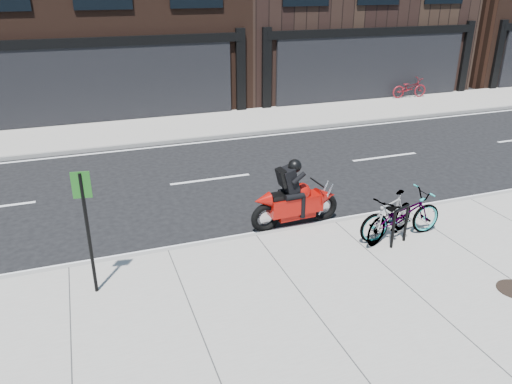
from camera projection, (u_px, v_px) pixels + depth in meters
name	position (u px, v px, depth m)	size (l,w,h in m)	color
ground	(230.00, 206.00, 13.01)	(120.00, 120.00, 0.00)	black
sidewalk_near	(315.00, 315.00, 8.65)	(60.00, 6.00, 0.13)	gray
sidewalk_far	(173.00, 128.00, 19.69)	(60.00, 3.50, 0.13)	gray
bike_rack	(400.00, 223.00, 10.66)	(0.50, 0.23, 0.89)	black
bicycle_front	(401.00, 215.00, 10.97)	(0.71, 2.04, 1.07)	gray
bicycle_rear	(391.00, 216.00, 10.94)	(0.49, 1.75, 1.05)	gray
motorcycle	(299.00, 199.00, 11.74)	(2.27, 0.54, 1.70)	black
bicycle_far	(410.00, 88.00, 24.29)	(0.63, 1.80, 0.94)	maroon
sign_post	(87.00, 223.00, 8.68)	(0.32, 0.07, 2.36)	black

